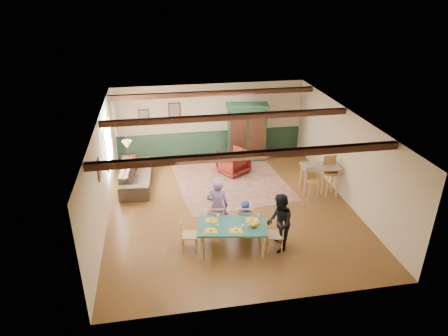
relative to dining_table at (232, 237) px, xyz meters
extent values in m
plane|color=brown|center=(0.33, 2.08, -0.34)|extent=(8.00, 8.00, 0.00)
cube|color=beige|center=(0.33, 6.08, 1.01)|extent=(7.00, 0.02, 2.70)
cube|color=beige|center=(-3.17, 2.08, 1.01)|extent=(0.02, 8.00, 2.70)
cube|color=beige|center=(3.83, 2.08, 1.01)|extent=(0.02, 8.00, 2.70)
cube|color=white|center=(0.33, 2.08, 2.36)|extent=(7.00, 8.00, 0.02)
cube|color=#1E3728|center=(0.33, 6.06, 0.11)|extent=(6.95, 0.03, 0.90)
cube|color=black|center=(0.33, -0.22, 2.27)|extent=(6.95, 0.16, 0.16)
cube|color=black|center=(0.33, 2.48, 2.27)|extent=(6.95, 0.16, 0.16)
cube|color=black|center=(0.33, 5.08, 2.27)|extent=(6.95, 0.16, 0.16)
imported|color=#7D5DA1|center=(-0.24, 0.78, 0.45)|extent=(0.63, 0.47, 1.58)
imported|color=black|center=(1.13, -0.19, 0.41)|extent=(0.68, 0.82, 1.51)
imported|color=navy|center=(0.48, 0.66, 0.12)|extent=(0.49, 0.36, 0.92)
cube|color=tan|center=(0.63, 3.80, -0.34)|extent=(3.87, 4.44, 0.01)
cube|color=#163723|center=(1.57, 5.31, 0.71)|extent=(1.55, 0.76, 2.11)
imported|color=#470E0E|center=(0.86, 4.25, 0.07)|extent=(1.22, 1.23, 0.83)
imported|color=#362B22|center=(-2.40, 3.91, 0.00)|extent=(1.05, 2.40, 0.69)
camera|label=1|loc=(-1.59, -7.97, 5.73)|focal=32.00mm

